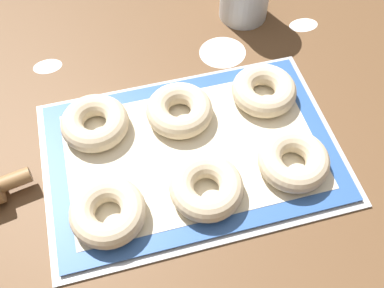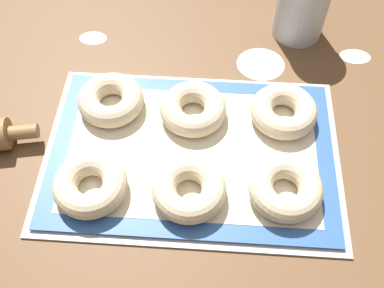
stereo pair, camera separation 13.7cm
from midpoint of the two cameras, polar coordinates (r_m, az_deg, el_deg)
ground_plane at (r=0.79m, az=5.44°, el=-1.98°), size 2.80×2.80×0.00m
baking_tray at (r=0.79m, az=4.95°, el=-1.78°), size 0.52×0.35×0.01m
baking_mat at (r=0.78m, az=4.98°, el=-1.57°), size 0.49×0.33×0.00m
bagel_front_left at (r=0.73m, az=-7.67°, el=-5.92°), size 0.12×0.12×0.04m
bagel_front_center at (r=0.72m, az=5.06°, el=-6.52°), size 0.12×0.12×0.04m
bagel_front_right at (r=0.75m, az=17.00°, el=-6.15°), size 0.12×0.12×0.04m
bagel_back_left at (r=0.82m, az=-5.65°, el=5.00°), size 0.12×0.12×0.04m
bagel_back_center at (r=0.81m, az=4.96°, el=3.86°), size 0.12×0.12×0.04m
bagel_back_right at (r=0.83m, az=16.23°, el=3.42°), size 0.12×0.12×0.04m
flour_canister at (r=0.98m, az=18.07°, el=16.53°), size 0.11×0.11×0.16m
flour_patch_near at (r=0.98m, az=-8.58°, el=12.78°), size 0.06×0.04×0.00m
flour_patch_far at (r=0.94m, az=12.91°, el=9.45°), size 0.10×0.09×0.00m
flour_patch_side at (r=1.02m, az=23.79°, el=9.75°), size 0.06×0.04×0.00m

